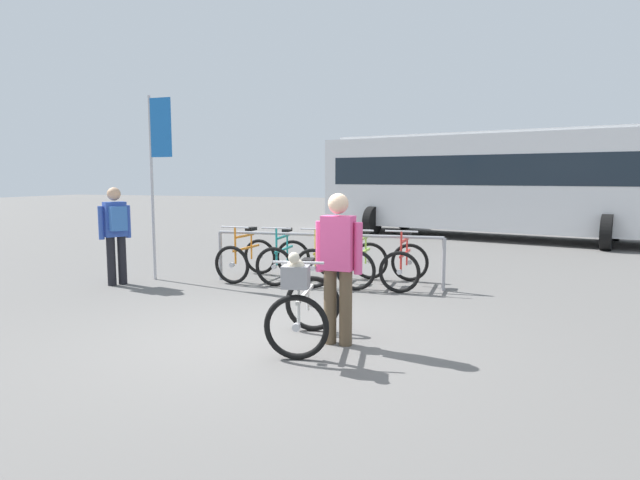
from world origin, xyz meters
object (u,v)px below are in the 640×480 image
racked_bike_teal (284,260)px  racked_bike_lime (363,263)px  racked_bike_red (405,265)px  pedestrian_with_backpack (116,230)px  bus_distant (490,179)px  featured_bicycle (303,303)px  banner_flag (157,152)px  racked_bike_orange (247,258)px  person_with_featured_bike (338,262)px  racked_bike_yellow (323,261)px

racked_bike_teal → racked_bike_lime: bearing=4.6°
racked_bike_red → pedestrian_with_backpack: (-4.60, -1.43, 0.57)m
racked_bike_lime → bus_distant: 8.43m
racked_bike_teal → pedestrian_with_backpack: 2.86m
featured_bicycle → banner_flag: 4.95m
racked_bike_teal → featured_bicycle: size_ratio=0.91×
banner_flag → racked_bike_red: bearing=10.9°
racked_bike_teal → pedestrian_with_backpack: size_ratio=0.69×
racked_bike_orange → bus_distant: (3.88, 8.30, 1.37)m
racked_bike_orange → person_with_featured_bike: (2.65, -3.10, 0.54)m
racked_bike_orange → featured_bicycle: (2.34, -3.34, 0.12)m
racked_bike_orange → pedestrian_with_backpack: (-1.81, -1.20, 0.57)m
featured_bicycle → racked_bike_lime: bearing=94.0°
racked_bike_teal → bus_distant: size_ratio=0.11×
racked_bike_red → racked_bike_yellow: bearing=-175.4°
racked_bike_red → bus_distant: size_ratio=0.11×
bus_distant → banner_flag: size_ratio=3.22×
racked_bike_teal → banner_flag: size_ratio=0.35×
racked_bike_teal → racked_bike_lime: 1.40m
racked_bike_orange → bus_distant: 9.26m
racked_bike_red → pedestrian_with_backpack: size_ratio=0.68×
racked_bike_lime → person_with_featured_bike: person_with_featured_bike is taller
racked_bike_orange → racked_bike_red: 2.80m
racked_bike_red → banner_flag: 4.64m
racked_bike_teal → racked_bike_red: 2.10m
pedestrian_with_backpack → racked_bike_teal: bearing=26.7°
pedestrian_with_backpack → bus_distant: bus_distant is taller
pedestrian_with_backpack → racked_bike_yellow: bearing=22.3°
racked_bike_orange → racked_bike_red: bearing=4.6°
racked_bike_teal → featured_bicycle: (1.64, -3.40, 0.12)m
racked_bike_teal → banner_flag: (-2.08, -0.63, 1.86)m
racked_bike_red → banner_flag: banner_flag is taller
racked_bike_yellow → racked_bike_red: size_ratio=1.00×
racked_bike_orange → person_with_featured_bike: person_with_featured_bike is taller
bus_distant → racked_bike_red: bearing=-97.7°
racked_bike_yellow → person_with_featured_bike: person_with_featured_bike is taller
pedestrian_with_backpack → banner_flag: size_ratio=0.51×
racked_bike_red → person_with_featured_bike: (-0.14, -3.33, 0.54)m
featured_bicycle → bus_distant: bearing=82.5°
racked_bike_teal → racked_bike_yellow: 0.70m
racked_bike_orange → racked_bike_teal: bearing=4.6°
racked_bike_teal → person_with_featured_bike: size_ratio=0.69×
racked_bike_yellow → bus_distant: (2.48, 8.19, 1.37)m
racked_bike_teal → person_with_featured_bike: 3.75m
racked_bike_teal → racked_bike_yellow: (0.70, 0.06, 0.00)m
featured_bicycle → person_with_featured_bike: size_ratio=0.76×
racked_bike_yellow → person_with_featured_bike: (1.26, -3.22, 0.54)m
racked_bike_red → person_with_featured_bike: 3.38m
racked_bike_yellow → featured_bicycle: bearing=-74.7°
pedestrian_with_backpack → racked_bike_lime: bearing=19.4°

